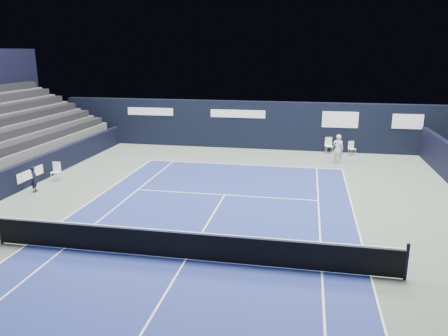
{
  "coord_description": "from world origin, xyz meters",
  "views": [
    {
      "loc": [
        3.48,
        -11.85,
        6.23
      ],
      "look_at": [
        0.0,
        6.23,
        1.3
      ],
      "focal_mm": 35.0,
      "sensor_mm": 36.0,
      "label": 1
    }
  ],
  "objects_px": {
    "folding_chair_back_b": "(352,147)",
    "tennis_player": "(338,149)",
    "folding_chair_back_a": "(329,143)",
    "tennis_net": "(186,245)",
    "line_judge_chair": "(56,170)"
  },
  "relations": [
    {
      "from": "tennis_player",
      "to": "folding_chair_back_a",
      "type": "bearing_deg",
      "value": 99.47
    },
    {
      "from": "folding_chair_back_b",
      "to": "line_judge_chair",
      "type": "height_order",
      "value": "line_judge_chair"
    },
    {
      "from": "folding_chair_back_a",
      "to": "tennis_net",
      "type": "distance_m",
      "value": 16.62
    },
    {
      "from": "line_judge_chair",
      "to": "tennis_net",
      "type": "distance_m",
      "value": 11.27
    },
    {
      "from": "folding_chair_back_a",
      "to": "folding_chair_back_b",
      "type": "distance_m",
      "value": 1.43
    },
    {
      "from": "folding_chair_back_a",
      "to": "folding_chair_back_b",
      "type": "xyz_separation_m",
      "value": [
        1.38,
        -0.3,
        -0.18
      ]
    },
    {
      "from": "folding_chair_back_a",
      "to": "line_judge_chair",
      "type": "xyz_separation_m",
      "value": [
        -13.58,
        -8.73,
        -0.15
      ]
    },
    {
      "from": "line_judge_chair",
      "to": "tennis_net",
      "type": "height_order",
      "value": "tennis_net"
    },
    {
      "from": "folding_chair_back_a",
      "to": "folding_chair_back_b",
      "type": "bearing_deg",
      "value": -25.73
    },
    {
      "from": "folding_chair_back_a",
      "to": "folding_chair_back_b",
      "type": "height_order",
      "value": "folding_chair_back_a"
    },
    {
      "from": "folding_chair_back_a",
      "to": "tennis_net",
      "type": "xyz_separation_m",
      "value": [
        -4.87,
        -15.89,
        -0.16
      ]
    },
    {
      "from": "line_judge_chair",
      "to": "tennis_player",
      "type": "relative_size",
      "value": 0.55
    },
    {
      "from": "folding_chair_back_b",
      "to": "tennis_player",
      "type": "xyz_separation_m",
      "value": [
        -0.97,
        -2.19,
        0.34
      ]
    },
    {
      "from": "folding_chair_back_b",
      "to": "line_judge_chair",
      "type": "distance_m",
      "value": 17.18
    },
    {
      "from": "line_judge_chair",
      "to": "tennis_player",
      "type": "bearing_deg",
      "value": 18.45
    }
  ]
}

